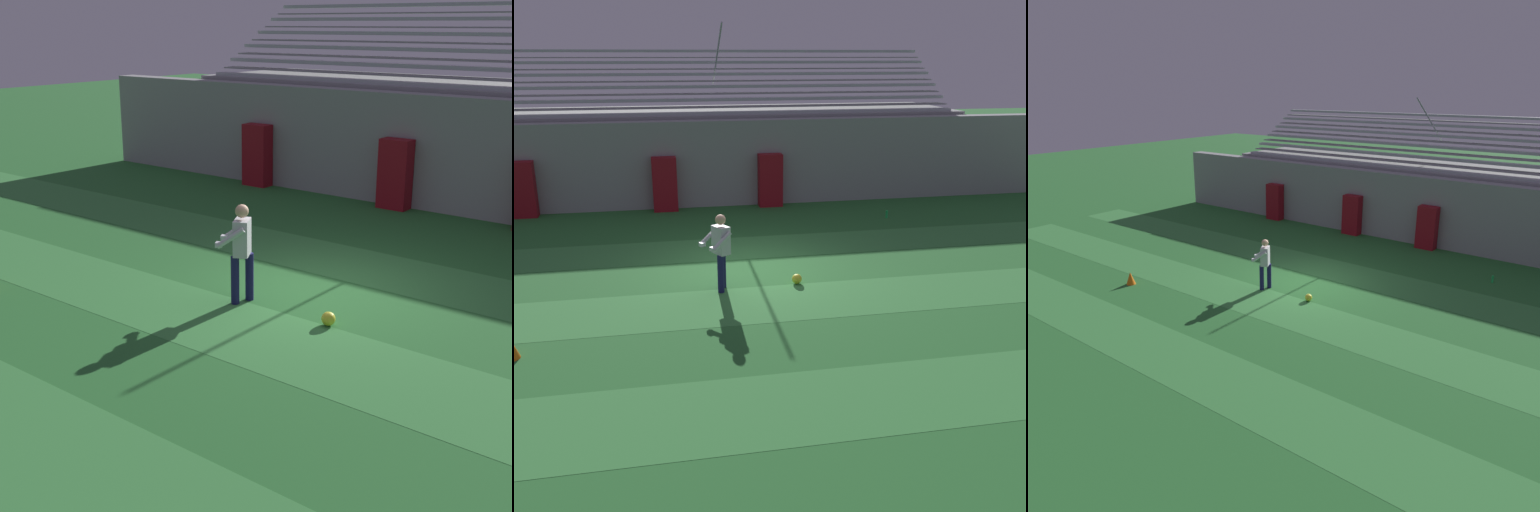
% 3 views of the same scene
% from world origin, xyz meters
% --- Properties ---
extents(ground_plane, '(80.00, 80.00, 0.00)m').
position_xyz_m(ground_plane, '(0.00, 0.00, 0.00)').
color(ground_plane, '#286B2D').
extents(turf_stripe_near, '(28.00, 1.89, 0.01)m').
position_xyz_m(turf_stripe_near, '(0.00, -6.00, 0.00)').
color(turf_stripe_near, '#38843D').
rests_on(turf_stripe_near, ground).
extents(turf_stripe_mid, '(28.00, 1.89, 0.01)m').
position_xyz_m(turf_stripe_mid, '(0.00, -2.22, 0.00)').
color(turf_stripe_mid, '#38843D').
rests_on(turf_stripe_mid, ground).
extents(turf_stripe_far, '(28.00, 1.89, 0.01)m').
position_xyz_m(turf_stripe_far, '(0.00, 1.55, 0.00)').
color(turf_stripe_far, '#38843D').
rests_on(turf_stripe_far, ground).
extents(back_wall, '(24.00, 0.60, 2.80)m').
position_xyz_m(back_wall, '(0.00, 6.50, 1.40)').
color(back_wall, gray).
rests_on(back_wall, ground).
extents(padding_pillar_gate_left, '(0.78, 0.44, 1.74)m').
position_xyz_m(padding_pillar_gate_left, '(-1.73, 5.95, 0.87)').
color(padding_pillar_gate_left, maroon).
rests_on(padding_pillar_gate_left, ground).
extents(padding_pillar_far_left, '(0.78, 0.44, 1.74)m').
position_xyz_m(padding_pillar_far_left, '(-6.06, 5.95, 0.87)').
color(padding_pillar_far_left, maroon).
rests_on(padding_pillar_far_left, ground).
extents(goalkeeper, '(0.69, 0.73, 1.67)m').
position_xyz_m(goalkeeper, '(-0.74, -1.30, 0.95)').
color(goalkeeper, '#19194C').
rests_on(goalkeeper, ground).
extents(soccer_ball, '(0.22, 0.22, 0.22)m').
position_xyz_m(soccer_ball, '(0.93, -1.25, 0.11)').
color(soccer_ball, yellow).
rests_on(soccer_ball, ground).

